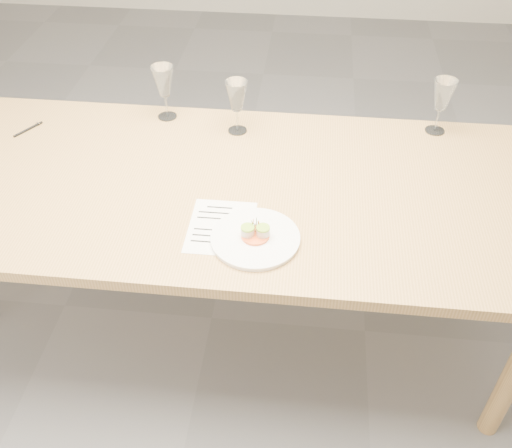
# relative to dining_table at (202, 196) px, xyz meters

# --- Properties ---
(ground) EXTENTS (7.00, 7.00, 0.00)m
(ground) POSITION_rel_dining_table_xyz_m (0.00, 0.00, -0.68)
(ground) COLOR slate
(ground) RESTS_ON ground
(dining_table) EXTENTS (2.40, 1.00, 0.75)m
(dining_table) POSITION_rel_dining_table_xyz_m (0.00, 0.00, 0.00)
(dining_table) COLOR tan
(dining_table) RESTS_ON ground
(dinner_plate) EXTENTS (0.28, 0.28, 0.07)m
(dinner_plate) POSITION_rel_dining_table_xyz_m (0.22, -0.28, 0.08)
(dinner_plate) COLOR white
(dinner_plate) RESTS_ON dining_table
(recipe_sheet) EXTENTS (0.21, 0.26, 0.00)m
(recipe_sheet) POSITION_rel_dining_table_xyz_m (0.11, -0.23, 0.07)
(recipe_sheet) COLOR white
(recipe_sheet) RESTS_ON dining_table
(ballpoint_pen) EXTENTS (0.08, 0.12, 0.01)m
(ballpoint_pen) POSITION_rel_dining_table_xyz_m (-0.74, 0.26, 0.07)
(ballpoint_pen) COLOR black
(ballpoint_pen) RESTS_ON dining_table
(wine_glass_0) EXTENTS (0.09, 0.09, 0.22)m
(wine_glass_0) POSITION_rel_dining_table_xyz_m (-0.21, 0.42, 0.22)
(wine_glass_0) COLOR white
(wine_glass_0) RESTS_ON dining_table
(wine_glass_1) EXTENTS (0.09, 0.09, 0.21)m
(wine_glass_1) POSITION_rel_dining_table_xyz_m (0.09, 0.34, 0.22)
(wine_glass_1) COLOR white
(wine_glass_1) RESTS_ON dining_table
(wine_glass_2) EXTENTS (0.09, 0.09, 0.22)m
(wine_glass_2) POSITION_rel_dining_table_xyz_m (0.86, 0.42, 0.22)
(wine_glass_2) COLOR white
(wine_glass_2) RESTS_ON dining_table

